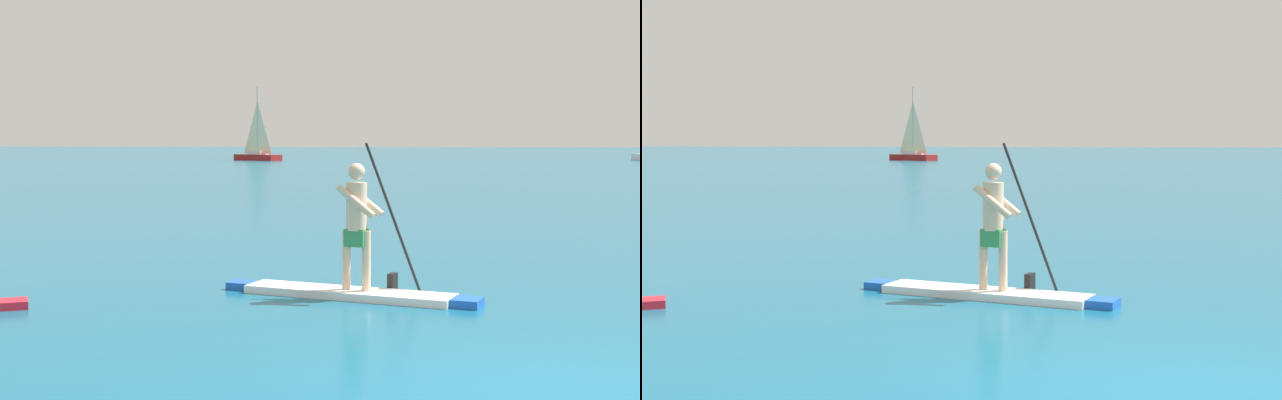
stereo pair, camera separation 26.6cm
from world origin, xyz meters
TOP-DOWN VIEW (x-y plane):
  - paddleboarder_mid_center at (-2.35, 3.97)m, footprint 3.36×1.20m
  - sailboat_left_horizon at (-20.51, 73.00)m, footprint 5.16×4.09m

SIDE VIEW (x-z plane):
  - paddleboarder_mid_center at x=-2.35m, z-range -0.61..1.37m
  - sailboat_left_horizon at x=-20.51m, z-range -2.65..4.32m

